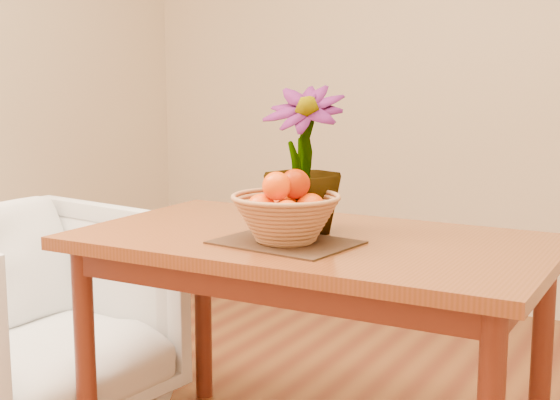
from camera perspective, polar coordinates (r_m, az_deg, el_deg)
The scene contains 7 objects.
wall_back at distance 4.12m, azimuth 14.84°, elevation 10.60°, with size 4.00×0.02×2.70m, color beige.
table at distance 2.34m, azimuth 2.37°, elevation -4.75°, with size 1.40×0.80×0.75m.
placemat at distance 2.22m, azimuth 0.43°, elevation -3.13°, with size 0.38×0.28×0.01m, color #3A2015.
wicker_basket at distance 2.21m, azimuth 0.43°, elevation -1.46°, with size 0.31×0.31×0.13m.
orange_pile at distance 2.20m, azimuth 0.55°, elevation 0.07°, with size 0.20×0.20×0.15m.
potted_plant at distance 2.35m, azimuth 1.66°, elevation 2.96°, with size 0.25×0.25×0.44m, color #184914.
armchair at distance 2.91m, azimuth -17.74°, elevation -7.44°, with size 0.81×0.76×0.83m, color #8A6D5F.
Camera 1 is at (1.01, -1.74, 1.23)m, focal length 50.00 mm.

